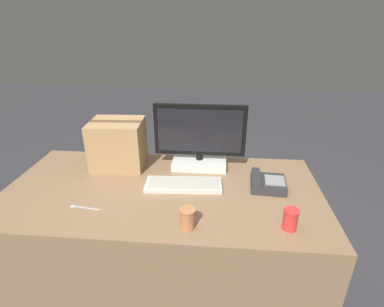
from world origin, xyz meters
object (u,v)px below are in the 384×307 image
object	(u,v)px
monitor	(200,142)
desk_phone	(267,183)
paper_cup_left	(188,218)
spoon	(80,207)
paper_cup_right	(290,219)
keyboard	(184,184)
cardboard_box	(118,144)

from	to	relation	value
monitor	desk_phone	distance (m)	0.49
paper_cup_left	spoon	xyz separation A→B (m)	(-0.57, 0.11, -0.05)
desk_phone	paper_cup_right	world-z (taller)	paper_cup_right
paper_cup_left	spoon	size ratio (longest dim) A/B	0.59
keyboard	cardboard_box	world-z (taller)	cardboard_box
spoon	paper_cup_right	bearing A→B (deg)	-177.31
paper_cup_right	spoon	size ratio (longest dim) A/B	0.62
desk_phone	cardboard_box	xyz separation A→B (m)	(-0.93, 0.20, 0.12)
monitor	spoon	size ratio (longest dim) A/B	3.37
keyboard	paper_cup_right	xyz separation A→B (m)	(0.53, -0.33, 0.04)
paper_cup_left	paper_cup_right	world-z (taller)	paper_cup_right
desk_phone	monitor	bearing A→B (deg)	154.05
desk_phone	cardboard_box	bearing A→B (deg)	171.84
desk_phone	paper_cup_right	xyz separation A→B (m)	(0.06, -0.36, 0.02)
desk_phone	spoon	distance (m)	1.03
paper_cup_right	paper_cup_left	bearing A→B (deg)	-175.95
monitor	desk_phone	xyz separation A→B (m)	(0.40, -0.23, -0.14)
spoon	monitor	bearing A→B (deg)	-131.53
spoon	cardboard_box	bearing A→B (deg)	-90.42
desk_phone	paper_cup_right	bearing A→B (deg)	-77.27
cardboard_box	monitor	bearing A→B (deg)	3.44
monitor	paper_cup_right	distance (m)	0.76
keyboard	desk_phone	size ratio (longest dim) A/B	2.15
desk_phone	cardboard_box	world-z (taller)	cardboard_box
monitor	keyboard	size ratio (longest dim) A/B	1.28
keyboard	desk_phone	xyz separation A→B (m)	(0.48, 0.03, 0.02)
paper_cup_left	cardboard_box	distance (m)	0.79
monitor	cardboard_box	bearing A→B (deg)	-176.56
paper_cup_left	paper_cup_right	xyz separation A→B (m)	(0.47, 0.03, 0.00)
paper_cup_left	cardboard_box	bearing A→B (deg)	130.47
paper_cup_right	cardboard_box	bearing A→B (deg)	150.07
monitor	desk_phone	world-z (taller)	monitor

